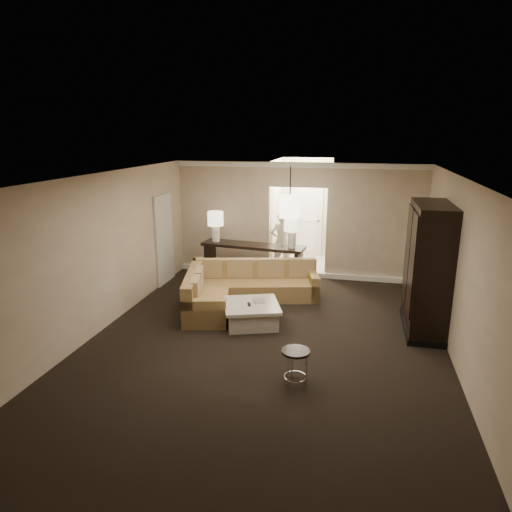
% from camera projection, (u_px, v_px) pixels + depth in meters
% --- Properties ---
extents(ground, '(8.00, 8.00, 0.00)m').
position_uv_depth(ground, '(264.00, 345.00, 7.69)').
color(ground, black).
rests_on(ground, ground).
extents(wall_back, '(6.00, 0.04, 2.80)m').
position_uv_depth(wall_back, '(297.00, 220.00, 11.09)').
color(wall_back, tan).
rests_on(wall_back, ground).
extents(wall_front, '(6.00, 0.04, 2.80)m').
position_uv_depth(wall_front, '(160.00, 408.00, 3.56)').
color(wall_front, tan).
rests_on(wall_front, ground).
extents(wall_left, '(0.04, 8.00, 2.80)m').
position_uv_depth(wall_left, '(96.00, 255.00, 7.96)').
color(wall_left, tan).
rests_on(wall_left, ground).
extents(wall_right, '(0.04, 8.00, 2.80)m').
position_uv_depth(wall_right, '(464.00, 279.00, 6.69)').
color(wall_right, tan).
rests_on(wall_right, ground).
extents(ceiling, '(6.00, 8.00, 0.02)m').
position_uv_depth(ceiling, '(265.00, 178.00, 6.96)').
color(ceiling, white).
rests_on(ceiling, wall_back).
extents(crown_molding, '(6.00, 0.10, 0.12)m').
position_uv_depth(crown_molding, '(298.00, 165.00, 10.69)').
color(crown_molding, white).
rests_on(crown_molding, wall_back).
extents(baseboard, '(6.00, 0.10, 0.12)m').
position_uv_depth(baseboard, '(296.00, 274.00, 11.40)').
color(baseboard, white).
rests_on(baseboard, ground).
extents(side_door, '(0.05, 0.90, 2.10)m').
position_uv_depth(side_door, '(164.00, 239.00, 10.68)').
color(side_door, silver).
rests_on(side_door, ground).
extents(foyer, '(1.44, 2.02, 2.80)m').
position_uv_depth(foyer, '(304.00, 215.00, 12.38)').
color(foyer, silver).
rests_on(foyer, ground).
extents(sectional_sofa, '(2.85, 2.66, 0.81)m').
position_uv_depth(sectional_sofa, '(239.00, 288.00, 9.53)').
color(sectional_sofa, brown).
rests_on(sectional_sofa, ground).
extents(coffee_table, '(1.27, 1.27, 0.42)m').
position_uv_depth(coffee_table, '(252.00, 313.00, 8.51)').
color(coffee_table, beige).
rests_on(coffee_table, ground).
extents(console_table, '(2.49, 0.84, 0.94)m').
position_uv_depth(console_table, '(253.00, 260.00, 10.76)').
color(console_table, black).
rests_on(console_table, ground).
extents(armoire, '(0.69, 1.60, 2.31)m').
position_uv_depth(armoire, '(428.00, 271.00, 8.06)').
color(armoire, black).
rests_on(armoire, ground).
extents(drink_table, '(0.40, 0.40, 0.51)m').
position_uv_depth(drink_table, '(296.00, 360.00, 6.46)').
color(drink_table, black).
rests_on(drink_table, ground).
extents(table_lamp_left, '(0.38, 0.38, 0.72)m').
position_uv_depth(table_lamp_left, '(216.00, 222.00, 10.83)').
color(table_lamp_left, white).
rests_on(table_lamp_left, console_table).
extents(table_lamp_right, '(0.38, 0.38, 0.72)m').
position_uv_depth(table_lamp_right, '(292.00, 227.00, 10.22)').
color(table_lamp_right, white).
rests_on(table_lamp_right, console_table).
extents(pendant_light, '(0.38, 0.38, 1.09)m').
position_uv_depth(pendant_light, '(290.00, 206.00, 9.72)').
color(pendant_light, black).
rests_on(pendant_light, ceiling).
extents(person, '(0.70, 0.56, 1.68)m').
position_uv_depth(person, '(282.00, 238.00, 11.72)').
color(person, beige).
rests_on(person, ground).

